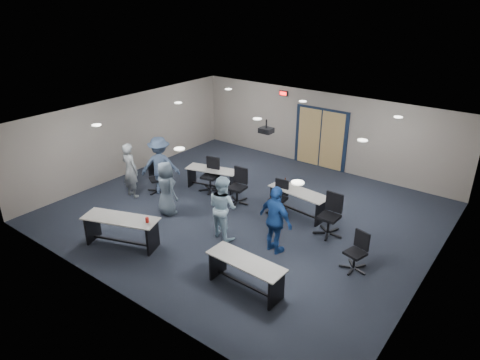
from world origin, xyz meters
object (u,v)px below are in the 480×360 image
Objects in this scene: table_front_right at (246,270)px; chair_loose_left at (157,178)px; table_back_right at (298,198)px; person_lightblue at (223,207)px; chair_loose_right at (355,252)px; chair_back_b at (237,187)px; person_gray at (130,170)px; person_plaid at (166,188)px; person_navy at (276,220)px; person_back at (160,165)px; table_back_left at (212,175)px; chair_back_a at (210,175)px; table_front_left at (122,227)px; chair_back_c at (278,198)px; chair_back_d at (329,215)px.

chair_loose_left reaches higher than table_front_right.
person_lightblue is at bearing -106.78° from table_back_right.
chair_loose_right reaches higher than table_front_right.
chair_back_b is 3.31m from person_gray.
person_navy is at bearing -166.27° from person_plaid.
person_lightblue reaches higher than person_plaid.
person_back is (-1.17, 0.88, 0.13)m from person_plaid.
person_back is at bearing -155.72° from table_back_right.
person_gray is at bearing 13.91° from person_navy.
table_back_left is 1.62× the size of chair_back_a.
table_back_left is at bearing -171.82° from person_back.
chair_back_b is at bearing 55.84° from table_front_left.
chair_back_b reaches higher than table_back_left.
table_back_left is at bearing 172.07° from chair_back_c.
table_back_right is at bearing 36.29° from table_front_left.
chair_loose_right is 0.54× the size of person_navy.
chair_back_d reaches higher than chair_back_c.
chair_loose_left is (-3.81, -1.09, -0.02)m from chair_back_c.
chair_loose_left is 1.57m from person_plaid.
person_lightblue reaches higher than table_front_left.
person_gray reaches higher than chair_back_d.
person_back reaches higher than chair_back_b.
person_gray is at bearing 5.25° from person_plaid.
person_back is at bearing -33.17° from chair_loose_left.
person_back is (-3.20, 0.87, 0.08)m from person_lightblue.
chair_back_b is 1.13× the size of chair_loose_left.
chair_back_d is 0.67× the size of person_lightblue.
table_back_right is 4.38m from person_back.
chair_loose_right is at bearing 6.14° from table_front_left.
table_front_right is 4.05m from chair_back_b.
person_gray is (-1.69, -1.74, 0.32)m from chair_back_a.
chair_back_c reaches higher than table_back_left.
person_lightblue is (-1.76, 1.39, 0.35)m from table_front_right.
table_front_left is 3.67m from chair_back_b.
table_front_right is 3.13m from chair_back_d.
table_front_right is 5.47m from person_back.
person_navy reaches higher than chair_back_b.
chair_loose_right is at bearing -27.57° from chair_back_c.
chair_back_d is at bearing -5.27° from chair_back_b.
table_back_right is at bearing -12.28° from table_back_left.
person_back is at bearing 98.16° from table_front_left.
person_lightblue reaches higher than table_back_right.
chair_back_b is at bearing -179.53° from chair_back_d.
chair_back_a is (0.07, -0.18, 0.08)m from table_back_left.
person_navy reaches higher than person_gray.
table_back_right is (3.06, 0.15, 0.04)m from table_back_left.
chair_back_a is at bearing -20.66° from chair_loose_left.
chair_loose_left is 6.65m from chair_loose_right.
person_gray is (-7.06, -0.54, 0.40)m from chair_loose_right.
table_back_right is 3.72m from person_plaid.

